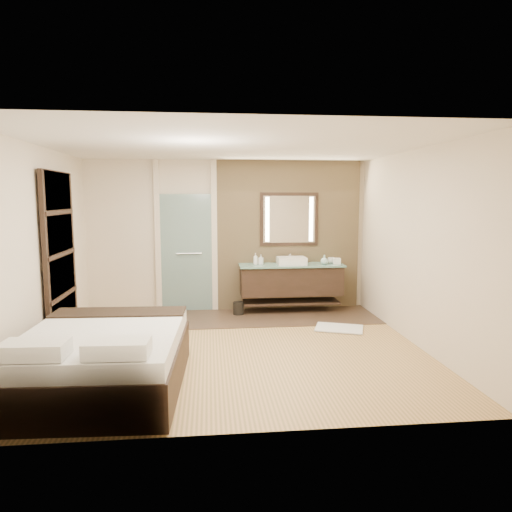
{
  "coord_description": "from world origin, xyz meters",
  "views": [
    {
      "loc": [
        -0.35,
        -5.98,
        2.04
      ],
      "look_at": [
        0.34,
        0.6,
        1.19
      ],
      "focal_mm": 32.0,
      "sensor_mm": 36.0,
      "label": 1
    }
  ],
  "objects": [
    {
      "name": "floor",
      "position": [
        0.0,
        0.0,
        0.0
      ],
      "size": [
        5.0,
        5.0,
        0.0
      ],
      "primitive_type": "plane",
      "color": "olive",
      "rests_on": "ground"
    },
    {
      "name": "tile_strip",
      "position": [
        0.6,
        1.6,
        0.01
      ],
      "size": [
        3.8,
        1.3,
        0.01
      ],
      "primitive_type": "cube",
      "color": "#3D2E21",
      "rests_on": "floor"
    },
    {
      "name": "stone_wall",
      "position": [
        1.1,
        2.21,
        1.35
      ],
      "size": [
        2.6,
        0.08,
        2.7
      ],
      "primitive_type": "cube",
      "color": "tan",
      "rests_on": "floor"
    },
    {
      "name": "vanity",
      "position": [
        1.1,
        1.92,
        0.58
      ],
      "size": [
        1.85,
        0.55,
        0.88
      ],
      "color": "black",
      "rests_on": "stone_wall"
    },
    {
      "name": "mirror_unit",
      "position": [
        1.1,
        2.16,
        1.65
      ],
      "size": [
        1.06,
        0.04,
        0.96
      ],
      "color": "black",
      "rests_on": "stone_wall"
    },
    {
      "name": "frosted_door",
      "position": [
        -0.75,
        2.2,
        1.14
      ],
      "size": [
        1.1,
        0.12,
        2.7
      ],
      "color": "#A3CECA",
      "rests_on": "floor"
    },
    {
      "name": "shoji_partition",
      "position": [
        -2.43,
        0.6,
        1.21
      ],
      "size": [
        0.06,
        1.2,
        2.4
      ],
      "color": "black",
      "rests_on": "floor"
    },
    {
      "name": "bed",
      "position": [
        -1.49,
        -1.16,
        0.33
      ],
      "size": [
        1.73,
        2.12,
        0.79
      ],
      "rotation": [
        0.0,
        0.0,
        -0.04
      ],
      "color": "black",
      "rests_on": "floor"
    },
    {
      "name": "bath_mat",
      "position": [
        1.66,
        0.75,
        0.02
      ],
      "size": [
        0.85,
        0.72,
        0.02
      ],
      "primitive_type": "cube",
      "rotation": [
        0.0,
        0.0,
        -0.36
      ],
      "color": "silver",
      "rests_on": "floor"
    },
    {
      "name": "waste_bin",
      "position": [
        0.15,
        1.79,
        0.12
      ],
      "size": [
        0.24,
        0.24,
        0.23
      ],
      "primitive_type": "cylinder",
      "rotation": [
        0.0,
        0.0,
        0.36
      ],
      "color": "black",
      "rests_on": "floor"
    },
    {
      "name": "tissue_box",
      "position": [
        1.92,
        1.89,
        0.92
      ],
      "size": [
        0.13,
        0.13,
        0.1
      ],
      "primitive_type": "cube",
      "rotation": [
        0.0,
        0.0,
        -0.09
      ],
      "color": "white",
      "rests_on": "vanity"
    },
    {
      "name": "soap_bottle_a",
      "position": [
        0.46,
        1.92,
        0.97
      ],
      "size": [
        0.1,
        0.1,
        0.21
      ],
      "primitive_type": "imported",
      "rotation": [
        0.0,
        0.0,
        -0.42
      ],
      "color": "silver",
      "rests_on": "vanity"
    },
    {
      "name": "soap_bottle_b",
      "position": [
        0.56,
        1.96,
        0.95
      ],
      "size": [
        0.1,
        0.1,
        0.18
      ],
      "primitive_type": "imported",
      "rotation": [
        0.0,
        0.0,
        -0.25
      ],
      "color": "#B2B2B2",
      "rests_on": "vanity"
    },
    {
      "name": "soap_bottle_c",
      "position": [
        1.68,
        1.84,
        0.95
      ],
      "size": [
        0.15,
        0.15,
        0.17
      ],
      "primitive_type": "imported",
      "rotation": [
        0.0,
        0.0,
        0.2
      ],
      "color": "#A5D0CD",
      "rests_on": "vanity"
    },
    {
      "name": "cup",
      "position": [
        1.84,
        1.98,
        0.92
      ],
      "size": [
        0.13,
        0.13,
        0.1
      ],
      "primitive_type": "imported",
      "rotation": [
        0.0,
        0.0,
        0.0
      ],
      "color": "silver",
      "rests_on": "vanity"
    }
  ]
}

